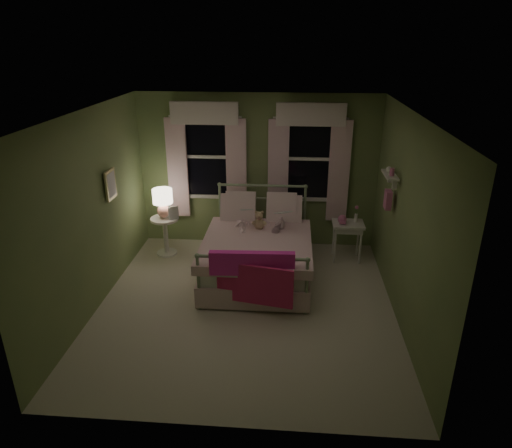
# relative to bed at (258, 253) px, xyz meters

# --- Properties ---
(room_shell) EXTENTS (4.20, 4.20, 4.20)m
(room_shell) POSITION_rel_bed_xyz_m (-0.10, -0.87, 0.92)
(room_shell) COLOR silver
(room_shell) RESTS_ON ground
(bed) EXTENTS (1.58, 2.04, 1.18)m
(bed) POSITION_rel_bed_xyz_m (0.00, 0.00, 0.00)
(bed) COLOR white
(bed) RESTS_ON ground
(pink_throw) EXTENTS (1.10, 0.27, 0.71)m
(pink_throw) POSITION_rel_bed_xyz_m (0.00, -1.03, 0.23)
(pink_throw) COLOR #F22FB1
(pink_throw) RESTS_ON bed
(child_left) EXTENTS (0.27, 0.19, 0.70)m
(child_left) POSITION_rel_bed_xyz_m (-0.28, 0.42, 0.54)
(child_left) COLOR #F7D1DD
(child_left) RESTS_ON bed
(child_right) EXTENTS (0.35, 0.29, 0.65)m
(child_right) POSITION_rel_bed_xyz_m (0.28, 0.42, 0.51)
(child_right) COLOR #F7D1DD
(child_right) RESTS_ON bed
(book_left) EXTENTS (0.21, 0.13, 0.26)m
(book_left) POSITION_rel_bed_xyz_m (-0.28, 0.17, 0.58)
(book_left) COLOR beige
(book_left) RESTS_ON child_left
(book_right) EXTENTS (0.23, 0.19, 0.26)m
(book_right) POSITION_rel_bed_xyz_m (0.28, 0.17, 0.54)
(book_right) COLOR beige
(book_right) RESTS_ON child_right
(teddy_bear) EXTENTS (0.23, 0.18, 0.30)m
(teddy_bear) POSITION_rel_bed_xyz_m (0.00, 0.26, 0.41)
(teddy_bear) COLOR tan
(teddy_bear) RESTS_ON bed
(nightstand_left) EXTENTS (0.46, 0.46, 0.65)m
(nightstand_left) POSITION_rel_bed_xyz_m (-1.60, 0.63, 0.03)
(nightstand_left) COLOR white
(nightstand_left) RESTS_ON ground
(table_lamp) EXTENTS (0.32, 0.32, 0.48)m
(table_lamp) POSITION_rel_bed_xyz_m (-1.60, 0.63, 0.57)
(table_lamp) COLOR #FFAB96
(table_lamp) RESTS_ON nightstand_left
(book_nightstand) EXTENTS (0.24, 0.27, 0.02)m
(book_nightstand) POSITION_rel_bed_xyz_m (-1.50, 0.55, 0.27)
(book_nightstand) COLOR beige
(book_nightstand) RESTS_ON nightstand_left
(nightstand_right) EXTENTS (0.50, 0.40, 0.64)m
(nightstand_right) POSITION_rel_bed_xyz_m (1.40, 0.66, 0.17)
(nightstand_right) COLOR white
(nightstand_right) RESTS_ON ground
(pink_toy) EXTENTS (0.14, 0.18, 0.14)m
(pink_toy) POSITION_rel_bed_xyz_m (1.30, 0.65, 0.32)
(pink_toy) COLOR pink
(pink_toy) RESTS_ON nightstand_right
(bud_vase) EXTENTS (0.06, 0.06, 0.28)m
(bud_vase) POSITION_rel_bed_xyz_m (1.52, 0.71, 0.41)
(bud_vase) COLOR white
(bud_vase) RESTS_ON nightstand_right
(window_left) EXTENTS (1.34, 0.13, 1.96)m
(window_left) POSITION_rel_bed_xyz_m (-0.95, 1.16, 1.24)
(window_left) COLOR black
(window_left) RESTS_ON room_shell
(window_right) EXTENTS (1.34, 0.13, 1.96)m
(window_right) POSITION_rel_bed_xyz_m (0.75, 1.16, 1.24)
(window_right) COLOR black
(window_right) RESTS_ON room_shell
(wall_shelf) EXTENTS (0.15, 0.50, 0.60)m
(wall_shelf) POSITION_rel_bed_xyz_m (1.80, -0.17, 1.14)
(wall_shelf) COLOR white
(wall_shelf) RESTS_ON room_shell
(framed_picture) EXTENTS (0.03, 0.32, 0.42)m
(framed_picture) POSITION_rel_bed_xyz_m (-2.05, -0.27, 1.12)
(framed_picture) COLOR beige
(framed_picture) RESTS_ON room_shell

